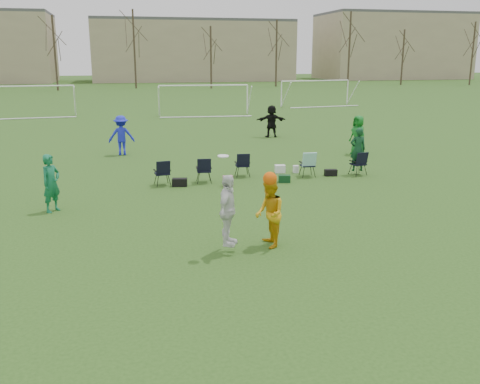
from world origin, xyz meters
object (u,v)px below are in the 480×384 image
object	(u,v)px
goal_left	(26,92)
goal_right	(315,86)
fielder_blue	(121,135)
fielder_green_near	(51,183)
fielder_black	(271,121)
fielder_green_far	(358,135)
goal_mid	(204,91)
center_contest	(252,211)

from	to	relation	value
goal_left	goal_right	bearing A→B (deg)	3.75
fielder_blue	goal_right	distance (m)	30.05
goal_right	fielder_green_near	bearing A→B (deg)	-130.61
fielder_black	fielder_green_near	bearing A→B (deg)	56.75
fielder_green_far	fielder_blue	bearing A→B (deg)	-120.25
fielder_green_near	fielder_blue	world-z (taller)	fielder_blue
fielder_green_near	goal_mid	distance (m)	28.54
goal_left	goal_mid	world-z (taller)	same
fielder_green_near	goal_mid	size ratio (longest dim) A/B	0.25
fielder_green_near	goal_left	size ratio (longest dim) A/B	0.25
fielder_green_near	goal_right	world-z (taller)	goal_right
fielder_green_far	fielder_green_near	bearing A→B (deg)	-80.21
goal_mid	fielder_green_near	bearing A→B (deg)	-104.66
fielder_green_near	goal_left	world-z (taller)	goal_left
fielder_green_near	center_contest	xyz separation A→B (m)	(5.24, -4.67, 0.08)
fielder_black	goal_right	xyz separation A→B (m)	(10.03, 19.26, 0.97)
fielder_black	goal_right	size ratio (longest dim) A/B	0.26
fielder_blue	goal_left	world-z (taller)	goal_left
goal_left	fielder_green_near	bearing A→B (deg)	-85.46
center_contest	goal_right	distance (m)	40.92
fielder_green_near	fielder_black	xyz separation A→B (m)	(11.09, 13.76, 0.05)
fielder_blue	goal_left	distance (m)	20.66
fielder_green_near	fielder_black	world-z (taller)	fielder_black
fielder_black	center_contest	size ratio (longest dim) A/B	0.77
fielder_blue	goal_mid	xyz separation A→B (m)	(6.87, 17.37, 0.96)
fielder_green_far	goal_right	world-z (taller)	goal_right
goal_right	fielder_green_far	bearing A→B (deg)	-114.21
fielder_blue	goal_right	size ratio (longest dim) A/B	0.26
goal_left	goal_mid	size ratio (longest dim) A/B	1.00
fielder_green_far	fielder_black	bearing A→B (deg)	-177.01
fielder_green_far	goal_mid	bearing A→B (deg)	174.68
fielder_green_near	fielder_black	distance (m)	17.67
center_contest	fielder_black	bearing A→B (deg)	72.38
fielder_blue	fielder_green_far	distance (m)	11.62
center_contest	goal_mid	size ratio (longest dim) A/B	0.33
fielder_green_near	fielder_blue	size ratio (longest dim) A/B	0.94
fielder_green_near	fielder_blue	bearing A→B (deg)	27.70
fielder_blue	fielder_green_far	xyz separation A→B (m)	(11.36, -2.45, -0.00)
fielder_blue	fielder_green_far	world-z (taller)	fielder_blue
goal_mid	fielder_blue	bearing A→B (deg)	-107.57
goal_left	goal_mid	xyz separation A→B (m)	(14.00, -2.00, 0.00)
fielder_green_near	goal_right	xyz separation A→B (m)	(21.12, 33.02, 1.01)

